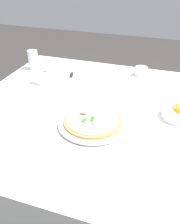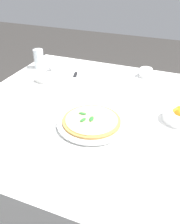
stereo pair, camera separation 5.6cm
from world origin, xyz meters
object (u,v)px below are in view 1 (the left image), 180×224
at_px(dinner_knife, 71,79).
at_px(pizza_plate, 93,123).
at_px(citrus_bowl, 179,112).
at_px(menu_card, 35,80).
at_px(coffee_cup_near_left, 50,68).
at_px(pizza, 92,120).
at_px(coffee_cup_center_back, 141,72).
at_px(water_glass_right_edge, 33,61).
at_px(napkin_folded, 71,81).

bearing_deg(dinner_knife, pizza_plate, 18.31).
distance_m(pizza_plate, citrus_bowl, 0.41).
bearing_deg(menu_card, coffee_cup_near_left, -77.13).
xyz_separation_m(pizza, dinner_knife, (-0.37, -0.26, -0.00)).
height_order(coffee_cup_center_back, dinner_knife, coffee_cup_center_back).
distance_m(pizza, water_glass_right_edge, 0.76).
height_order(water_glass_right_edge, citrus_bowl, water_glass_right_edge).
distance_m(coffee_cup_center_back, dinner_knife, 0.45).
relative_size(pizza_plate, citrus_bowl, 2.07).
xyz_separation_m(coffee_cup_center_back, coffee_cup_near_left, (0.11, -0.57, -0.00)).
height_order(pizza_plate, menu_card, menu_card).
bearing_deg(dinner_knife, coffee_cup_center_back, 104.27).
height_order(coffee_cup_near_left, citrus_bowl, citrus_bowl).
relative_size(napkin_folded, citrus_bowl, 1.61).
xyz_separation_m(coffee_cup_center_back, dinner_knife, (0.23, -0.38, -0.00)).
relative_size(pizza_plate, pizza, 1.19).
bearing_deg(menu_card, dinner_knife, -142.35).
height_order(pizza_plate, coffee_cup_center_back, coffee_cup_center_back).
bearing_deg(napkin_folded, coffee_cup_center_back, 108.87).
distance_m(pizza_plate, coffee_cup_center_back, 0.61).
relative_size(coffee_cup_center_back, menu_card, 1.49).
bearing_deg(pizza, dinner_knife, -145.33).
bearing_deg(coffee_cup_near_left, dinner_knife, 58.78).
xyz_separation_m(citrus_bowl, menu_card, (-0.10, -0.81, 0.00)).
height_order(pizza, citrus_bowl, citrus_bowl).
height_order(pizza_plate, citrus_bowl, citrus_bowl).
height_order(pizza, coffee_cup_center_back, coffee_cup_center_back).
bearing_deg(coffee_cup_near_left, pizza_plate, 42.54).
bearing_deg(coffee_cup_near_left, napkin_folded, 59.28).
relative_size(pizza_plate, coffee_cup_center_back, 2.35).
relative_size(dinner_knife, citrus_bowl, 1.28).
relative_size(pizza, coffee_cup_center_back, 1.97).
bearing_deg(coffee_cup_center_back, pizza, -11.77).
bearing_deg(dinner_knife, menu_card, -81.76).
xyz_separation_m(coffee_cup_near_left, dinner_knife, (0.11, 0.19, -0.00)).
relative_size(water_glass_right_edge, menu_card, 1.41).
bearing_deg(menu_card, pizza, 160.42).
bearing_deg(dinner_knife, pizza, 18.27).
bearing_deg(pizza, coffee_cup_center_back, 168.23).
xyz_separation_m(coffee_cup_center_back, napkin_folded, (0.22, -0.38, -0.02)).
bearing_deg(coffee_cup_near_left, menu_card, -0.14).
bearing_deg(napkin_folded, pizza_plate, 23.15).
xyz_separation_m(pizza, citrus_bowl, (-0.18, 0.36, 0.00)).
height_order(coffee_cup_center_back, menu_card, same).
relative_size(coffee_cup_center_back, dinner_knife, 0.69).
relative_size(pizza_plate, dinner_knife, 1.61).
bearing_deg(coffee_cup_center_back, water_glass_right_edge, -81.37).
relative_size(coffee_cup_near_left, menu_card, 1.47).
xyz_separation_m(dinner_knife, citrus_bowl, (0.19, 0.62, 0.00)).
bearing_deg(coffee_cup_near_left, pizza, 42.51).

